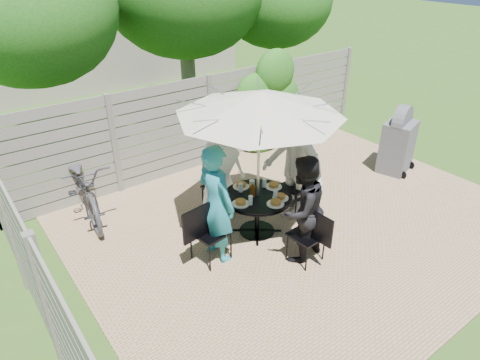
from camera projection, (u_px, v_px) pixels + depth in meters
patio_table at (257, 207)px, 6.56m from camera, size 1.16×1.16×0.68m
umbrella at (260, 103)px, 5.76m from camera, size 2.65×2.65×2.29m
chair_back at (216, 196)px, 7.27m from camera, size 0.41×0.61×0.84m
person_back at (221, 166)px, 6.89m from camera, size 0.92×0.66×1.75m
chair_left at (210, 243)px, 6.06m from camera, size 0.73×0.53×0.97m
person_left at (216, 204)px, 5.85m from camera, size 0.50×0.70×1.77m
chair_front at (306, 245)px, 6.05m from camera, size 0.46×0.65×0.89m
person_front at (301, 210)px, 5.88m from camera, size 0.85×0.70×1.60m
chair_right at (297, 195)px, 7.24m from camera, size 0.68×0.46×0.93m
person_right at (294, 162)px, 6.84m from camera, size 0.86×1.31×1.90m
plate_back at (241, 185)px, 6.67m from camera, size 0.26×0.26×0.06m
plate_left at (241, 203)px, 6.23m from camera, size 0.26×0.26×0.06m
plate_front at (276, 203)px, 6.22m from camera, size 0.26×0.26×0.06m
plate_right at (274, 186)px, 6.67m from camera, size 0.26×0.26×0.06m
plate_extra at (281, 197)px, 6.37m from camera, size 0.24×0.24×0.06m
glass_back at (241, 188)px, 6.53m from camera, size 0.07×0.07×0.14m
glass_left at (251, 200)px, 6.20m from camera, size 0.07×0.07×0.14m
glass_front at (275, 195)px, 6.33m from camera, size 0.07×0.07×0.14m
glass_right at (264, 183)px, 6.65m from camera, size 0.07×0.07×0.14m
syrup_jug at (253, 191)px, 6.42m from camera, size 0.09×0.09×0.16m
coffee_cup at (252, 184)px, 6.63m from camera, size 0.08×0.08×0.12m
bicycle at (84, 186)px, 6.99m from camera, size 0.93×2.10×1.07m
bbq_grill at (398, 142)px, 8.33m from camera, size 0.79×0.69×1.37m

